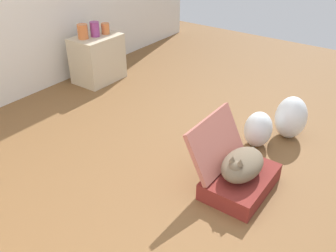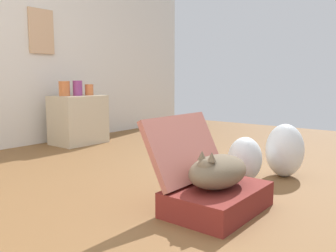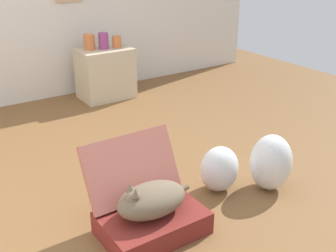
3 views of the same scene
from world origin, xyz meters
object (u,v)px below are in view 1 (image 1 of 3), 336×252
Objects in this scene: side_table at (98,59)px; vase_tall at (83,32)px; cat at (242,165)px; vase_short at (105,29)px; plastic_bag_clear at (291,117)px; vase_round at (95,29)px; suitcase_base at (240,182)px; plastic_bag_white at (258,129)px.

side_table is 0.40m from vase_tall.
vase_tall is at bearing 73.34° from cat.
side_table is 4.49× the size of vase_short.
plastic_bag_clear is 2.47m from vase_round.
vase_short is 0.15m from vase_round.
plastic_bag_clear is at bearing -1.82° from suitcase_base.
suitcase_base is 3.63× the size of vase_tall.
vase_short is at bearing -11.15° from vase_round.
suitcase_base is 2.57m from side_table.
vase_round is (-0.10, 2.43, 0.45)m from plastic_bag_clear.
cat is at bearing -110.10° from side_table.
cat reaches higher than suitcase_base.
vase_short is at bearing 80.72° from plastic_bag_white.
cat is at bearing -113.40° from vase_short.
plastic_bag_clear reaches higher than plastic_bag_white.
vase_round reaches higher than plastic_bag_clear.
vase_tall is (0.07, 2.30, 0.48)m from plastic_bag_white.
side_table is at bearing 92.30° from plastic_bag_clear.
vase_round is (-0.15, 0.03, 0.02)m from vase_short.
plastic_bag_clear is 2.44m from vase_short.
suitcase_base is at bearing -106.51° from vase_tall.
suitcase_base is at bearing -166.82° from plastic_bag_white.
side_table reaches higher than plastic_bag_white.
plastic_bag_white is 2.29m from vase_short.
vase_round is (0.87, 2.40, 0.58)m from suitcase_base.
vase_tall is (-0.24, 2.48, 0.44)m from plastic_bag_clear.
suitcase_base is 3.51× the size of vase_round.
plastic_bag_white is 0.80× the size of plastic_bag_clear.
suitcase_base is 1.05× the size of side_table.
vase_round is (0.00, -0.00, 0.37)m from side_table.
cat is 2.59m from vase_tall.
cat is 0.98m from plastic_bag_clear.
cat is at bearing -166.98° from plastic_bag_white.
vase_round is at bearing 84.50° from plastic_bag_white.
cat is 3.99× the size of vase_short.
plastic_bag_clear is 2.46× the size of vase_tall.
plastic_bag_clear is 2.44m from side_table.
vase_tall is 0.15m from vase_round.
plastic_bag_clear is at bearing -30.47° from plastic_bag_white.
side_table is (0.22, 2.25, 0.12)m from plastic_bag_white.
vase_tall is at bearing 161.03° from vase_round.
vase_round is at bearing 92.30° from plastic_bag_clear.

